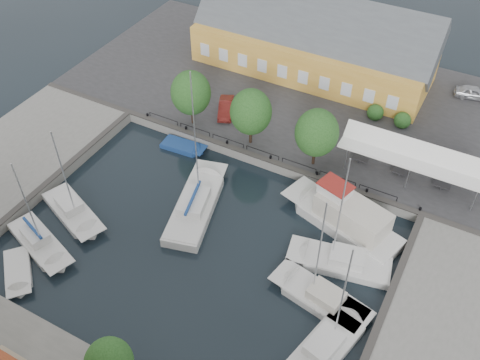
% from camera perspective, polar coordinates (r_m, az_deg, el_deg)
% --- Properties ---
extents(ground, '(140.00, 140.00, 0.00)m').
position_cam_1_polar(ground, '(48.06, -3.41, -5.64)').
color(ground, black).
rests_on(ground, ground).
extents(north_quay, '(56.00, 26.00, 1.00)m').
position_cam_1_polar(north_quay, '(63.36, 7.39, 8.68)').
color(north_quay, '#2D2D30').
rests_on(north_quay, ground).
extents(west_quay, '(12.00, 24.00, 1.00)m').
position_cam_1_polar(west_quay, '(58.50, -23.34, 1.56)').
color(west_quay, slate).
rests_on(west_quay, ground).
extents(east_quay, '(12.00, 24.00, 1.00)m').
position_cam_1_polar(east_quay, '(43.48, 22.01, -17.02)').
color(east_quay, slate).
rests_on(east_quay, ground).
extents(quay_edge_fittings, '(56.00, 24.72, 0.40)m').
position_cam_1_polar(quay_edge_fittings, '(50.06, -0.66, -1.24)').
color(quay_edge_fittings, '#383533').
rests_on(quay_edge_fittings, north_quay).
extents(warehouse, '(28.56, 14.00, 9.55)m').
position_cam_1_polar(warehouse, '(66.36, 7.42, 14.40)').
color(warehouse, gold).
rests_on(warehouse, north_quay).
extents(tent_canopy, '(14.00, 4.00, 2.83)m').
position_cam_1_polar(tent_canopy, '(52.34, 18.23, 2.38)').
color(tent_canopy, white).
rests_on(tent_canopy, north_quay).
extents(quay_trees, '(18.20, 4.20, 6.30)m').
position_cam_1_polar(quay_trees, '(53.19, 1.17, 7.28)').
color(quay_trees, black).
rests_on(quay_trees, north_quay).
extents(car_silver, '(4.40, 2.56, 1.41)m').
position_cam_1_polar(car_silver, '(67.12, 23.64, 8.55)').
color(car_silver, '#B9BBC1').
rests_on(car_silver, north_quay).
extents(car_red, '(3.14, 4.53, 1.42)m').
position_cam_1_polar(car_red, '(59.19, -1.52, 7.70)').
color(car_red, maroon).
rests_on(car_red, north_quay).
extents(center_sailboat, '(5.84, 11.31, 14.75)m').
position_cam_1_polar(center_sailboat, '(49.84, -4.72, -2.82)').
color(center_sailboat, silver).
rests_on(center_sailboat, ground).
extents(trawler, '(12.04, 6.63, 5.00)m').
position_cam_1_polar(trawler, '(48.61, 11.18, -4.11)').
color(trawler, silver).
rests_on(trawler, ground).
extents(east_boat_a, '(9.07, 4.52, 12.31)m').
position_cam_1_polar(east_boat_a, '(46.29, 10.78, -8.70)').
color(east_boat_a, silver).
rests_on(east_boat_a, ground).
extents(east_boat_b, '(8.64, 4.25, 11.37)m').
position_cam_1_polar(east_boat_b, '(43.84, 8.67, -12.51)').
color(east_boat_b, silver).
rests_on(east_boat_b, ground).
extents(east_boat_c, '(4.82, 9.28, 11.38)m').
position_cam_1_polar(east_boat_c, '(41.69, 9.14, -17.21)').
color(east_boat_c, silver).
rests_on(east_boat_c, ground).
extents(west_boat_c, '(8.24, 5.26, 10.82)m').
position_cam_1_polar(west_boat_c, '(51.61, -17.38, -3.34)').
color(west_boat_c, silver).
rests_on(west_boat_c, ground).
extents(west_boat_d, '(8.20, 4.78, 10.72)m').
position_cam_1_polar(west_boat_d, '(49.93, -20.55, -6.39)').
color(west_boat_d, silver).
rests_on(west_boat_d, ground).
extents(launch_sw, '(5.23, 4.97, 0.98)m').
position_cam_1_polar(launch_sw, '(48.71, -22.55, -9.14)').
color(launch_sw, silver).
rests_on(launch_sw, ground).
extents(launch_nw, '(4.95, 2.22, 0.88)m').
position_cam_1_polar(launch_nw, '(56.64, -6.09, 3.46)').
color(launch_nw, navy).
rests_on(launch_nw, ground).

